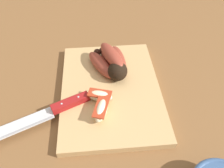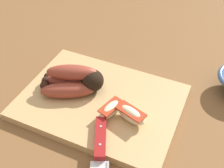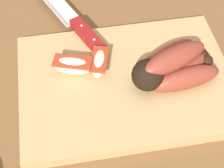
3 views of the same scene
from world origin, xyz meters
TOP-DOWN VIEW (x-y plane):
  - ground_plane at (0.00, 0.00)m, footprint 6.00×6.00m
  - cutting_board at (0.02, 0.01)m, footprint 0.37×0.27m
  - banana_bunch at (0.09, 0.00)m, footprint 0.15×0.13m
  - chefs_knife at (-0.05, 0.16)m, footprint 0.14×0.27m
  - apple_wedge_near at (-0.07, 0.04)m, footprint 0.08×0.05m
  - apple_wedge_middle at (-0.02, 0.04)m, footprint 0.04×0.07m

SIDE VIEW (x-z plane):
  - ground_plane at x=0.00m, z-range 0.00..0.00m
  - cutting_board at x=0.02m, z-range 0.00..0.02m
  - chefs_knife at x=-0.05m, z-range 0.02..0.04m
  - apple_wedge_middle at x=-0.02m, z-range 0.02..0.05m
  - apple_wedge_near at x=-0.07m, z-range 0.02..0.06m
  - banana_bunch at x=0.09m, z-range 0.01..0.08m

